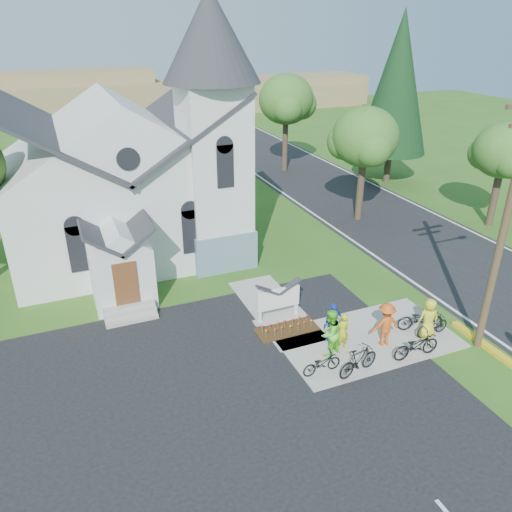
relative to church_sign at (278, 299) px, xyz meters
name	(u,v)px	position (x,y,z in m)	size (l,w,h in m)	color
ground	(341,355)	(1.20, -3.20, -1.03)	(120.00, 120.00, 0.00)	#305A19
parking_lot	(176,446)	(-5.80, -5.20, -1.02)	(20.00, 16.00, 0.02)	black
road	(352,201)	(11.20, 11.80, -1.02)	(8.00, 90.00, 0.02)	black
sidewalk	(367,339)	(2.70, -2.70, -1.00)	(7.00, 4.00, 0.05)	gray
church	(127,158)	(-4.28, 9.28, 4.22)	(12.35, 12.00, 13.00)	silver
church_sign	(278,299)	(0.00, 0.00, 0.00)	(2.20, 0.40, 1.70)	gray
flower_bed	(287,330)	(0.00, -0.90, -0.99)	(2.60, 1.10, 0.07)	#3B2310
utility_pole	(508,217)	(6.56, -4.70, 4.38)	(3.45, 0.28, 10.00)	#463623
tree_road_near	(365,138)	(9.70, 8.80, 4.18)	(4.00, 4.00, 7.05)	#33231C
tree_road_mid	(286,100)	(10.20, 20.80, 4.75)	(4.40, 4.40, 7.80)	#33231C
tree_road_far	(504,151)	(16.70, 4.80, 3.61)	(3.60, 3.60, 6.30)	#33231C
conifer	(397,83)	(16.20, 14.80, 6.36)	(5.20, 5.20, 12.40)	#33231C
distant_hills	(142,97)	(4.56, 53.13, 1.15)	(61.00, 10.00, 5.60)	olive
cyclist_0	(342,331)	(1.39, -2.87, -0.19)	(0.57, 0.37, 1.57)	#B7BC16
bike_0	(322,363)	(-0.06, -3.87, -0.57)	(0.54, 1.54, 0.81)	black
cyclist_1	(330,333)	(0.75, -3.00, -0.02)	(0.93, 0.72, 1.91)	#5BE42A
bike_1	(359,361)	(1.14, -4.40, -0.43)	(0.52, 1.83, 1.10)	black
cyclist_2	(333,322)	(1.33, -2.24, -0.14)	(0.99, 0.41, 1.68)	blue
bike_2	(416,345)	(3.69, -4.40, -0.46)	(0.69, 1.97, 1.03)	black
cyclist_3	(385,324)	(3.08, -3.24, -0.07)	(1.17, 0.67, 1.81)	#C44C15
bike_3	(433,325)	(5.24, -3.49, -0.51)	(0.44, 1.56, 0.94)	black
cyclist_4	(429,318)	(4.95, -3.50, -0.12)	(0.84, 0.55, 1.72)	yellow
bike_4	(420,319)	(5.04, -2.97, -0.47)	(0.67, 1.92, 1.01)	black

